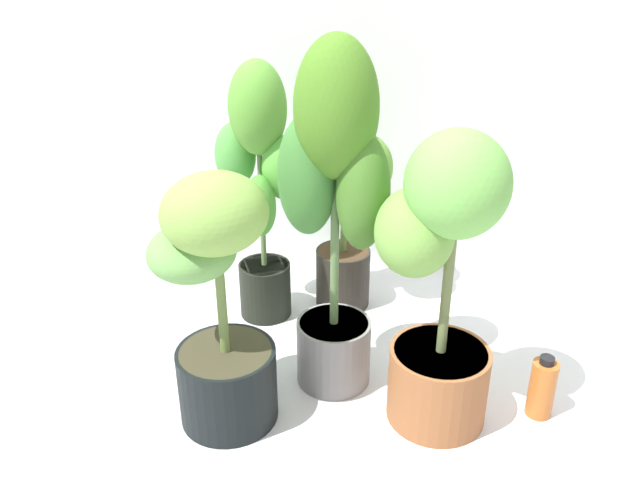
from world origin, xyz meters
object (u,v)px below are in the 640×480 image
object	(u,v)px
potted_plant_back_left	(260,179)
potted_plant_front_left	(217,302)
potted_plant_back_center	(346,181)
potted_plant_front_right	(439,277)
nutrient_bottle	(542,388)
potted_plant_center	(334,199)

from	to	relation	value
potted_plant_back_left	potted_plant_front_left	bearing A→B (deg)	-91.31
potted_plant_front_left	potted_plant_back_center	xyz separation A→B (m)	(0.28, 0.64, 0.11)
potted_plant_front_right	potted_plant_back_center	bearing A→B (deg)	116.31
potted_plant_front_left	nutrient_bottle	xyz separation A→B (m)	(0.88, 0.10, -0.28)
potted_plant_back_center	nutrient_bottle	bearing A→B (deg)	-42.28
potted_plant_front_left	potted_plant_front_right	distance (m)	0.58
nutrient_bottle	potted_plant_back_left	bearing A→B (deg)	153.29
potted_plant_back_center	nutrient_bottle	xyz separation A→B (m)	(0.60, -0.54, -0.39)
potted_plant_front_left	nutrient_bottle	world-z (taller)	potted_plant_front_left
potted_plant_back_left	nutrient_bottle	distance (m)	1.06
nutrient_bottle	potted_plant_front_left	bearing A→B (deg)	-173.35
potted_plant_front_right	potted_plant_center	bearing A→B (deg)	155.87
potted_plant_back_center	potted_plant_front_right	distance (m)	0.64
potted_plant_back_left	nutrient_bottle	bearing A→B (deg)	-26.71
potted_plant_front_left	potted_plant_back_center	world-z (taller)	potted_plant_back_center
potted_plant_front_left	potted_plant_back_center	bearing A→B (deg)	66.33
potted_plant_front_left	potted_plant_center	xyz separation A→B (m)	(0.28, 0.20, 0.22)
potted_plant_center	potted_plant_front_right	bearing A→B (deg)	-24.13
potted_plant_front_left	potted_plant_center	size ratio (longest dim) A/B	0.71
potted_plant_back_left	potted_plant_front_left	world-z (taller)	potted_plant_back_left
potted_plant_center	potted_plant_back_center	xyz separation A→B (m)	(-0.00, 0.45, -0.11)
potted_plant_front_left	potted_plant_back_left	bearing A→B (deg)	88.69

